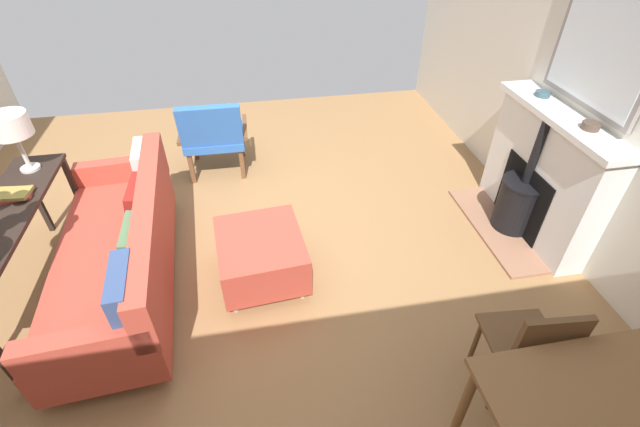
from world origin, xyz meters
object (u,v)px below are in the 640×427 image
(book_stack, at_px, (12,194))
(mantel_bowl_near, at_px, (543,93))
(fireplace, at_px, (537,181))
(sofa, at_px, (124,251))
(dining_chair_near_fireplace, at_px, (532,346))
(console_table, at_px, (4,231))
(armchair_accent, at_px, (213,134))
(mantel_bowl_far, at_px, (591,125))
(ottoman, at_px, (261,254))
(table_lamp_near_end, at_px, (10,127))

(book_stack, bearing_deg, mantel_bowl_near, -177.45)
(fireplace, height_order, sofa, fireplace)
(dining_chair_near_fireplace, bearing_deg, console_table, -23.66)
(armchair_accent, relative_size, book_stack, 3.04)
(mantel_bowl_far, bearing_deg, armchair_accent, -30.91)
(ottoman, bearing_deg, fireplace, -174.64)
(mantel_bowl_near, relative_size, mantel_bowl_far, 0.97)
(mantel_bowl_far, relative_size, armchair_accent, 0.15)
(mantel_bowl_near, xyz_separation_m, armchair_accent, (2.75, -1.06, -0.66))
(fireplace, bearing_deg, console_table, 1.67)
(mantel_bowl_far, height_order, book_stack, mantel_bowl_far)
(table_lamp_near_end, bearing_deg, mantel_bowl_far, 169.25)
(sofa, xyz_separation_m, armchair_accent, (-0.64, -1.51, 0.12))
(table_lamp_near_end, distance_m, dining_chair_near_fireplace, 3.72)
(sofa, height_order, dining_chair_near_fireplace, dining_chair_near_fireplace)
(sofa, xyz_separation_m, book_stack, (0.68, -0.26, 0.42))
(fireplace, distance_m, sofa, 3.36)
(mantel_bowl_far, distance_m, table_lamp_near_end, 4.15)
(mantel_bowl_far, xyz_separation_m, console_table, (4.08, -0.14, -0.47))
(fireplace, bearing_deg, sofa, 1.95)
(console_table, bearing_deg, dining_chair_near_fireplace, 156.34)
(mantel_bowl_near, xyz_separation_m, mantel_bowl_far, (-0.00, 0.59, 0.01))
(sofa, relative_size, console_table, 1.19)
(mantel_bowl_near, bearing_deg, armchair_accent, -21.10)
(mantel_bowl_near, height_order, armchair_accent, mantel_bowl_near)
(ottoman, height_order, dining_chair_near_fireplace, dining_chair_near_fireplace)
(mantel_bowl_near, bearing_deg, ottoman, 12.98)
(armchair_accent, bearing_deg, dining_chair_near_fireplace, 121.61)
(ottoman, relative_size, armchair_accent, 0.89)
(armchair_accent, bearing_deg, console_table, 48.82)
(mantel_bowl_near, distance_m, armchair_accent, 3.02)
(ottoman, bearing_deg, armchair_accent, -77.83)
(fireplace, relative_size, dining_chair_near_fireplace, 1.63)
(book_stack, distance_m, dining_chair_near_fireplace, 3.50)
(mantel_bowl_near, distance_m, console_table, 4.13)
(sofa, bearing_deg, book_stack, -21.25)
(book_stack, bearing_deg, fireplace, 177.86)
(ottoman, xyz_separation_m, book_stack, (1.67, -0.37, 0.52))
(ottoman, xyz_separation_m, dining_chair_near_fireplace, (-1.41, 1.25, 0.24))
(sofa, relative_size, ottoman, 2.69)
(sofa, distance_m, console_table, 0.75)
(armchair_accent, xyz_separation_m, table_lamp_near_end, (1.32, 0.87, 0.63))
(armchair_accent, height_order, dining_chair_near_fireplace, armchair_accent)
(fireplace, distance_m, ottoman, 2.39)
(fireplace, distance_m, table_lamp_near_end, 4.12)
(console_table, bearing_deg, armchair_accent, -131.18)
(mantel_bowl_near, xyz_separation_m, sofa, (3.40, 0.45, -0.78))
(fireplace, bearing_deg, table_lamp_near_end, -7.34)
(ottoman, bearing_deg, sofa, -6.19)
(mantel_bowl_far, height_order, table_lamp_near_end, table_lamp_near_end)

